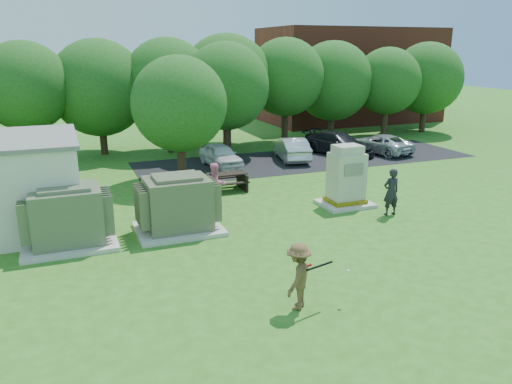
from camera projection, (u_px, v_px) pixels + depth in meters
name	position (u px, v px, depth m)	size (l,w,h in m)	color
ground	(305.00, 268.00, 14.98)	(120.00, 120.00, 0.00)	#2D6619
brick_building	(349.00, 75.00, 44.33)	(15.00, 8.00, 8.00)	maroon
parking_strip	(307.00, 159.00, 29.51)	(20.00, 6.00, 0.01)	#232326
transformer_left	(67.00, 218.00, 16.44)	(3.00, 2.40, 2.07)	beige
transformer_right	(178.00, 205.00, 17.75)	(3.00, 2.40, 2.07)	beige
generator_cabinet	(346.00, 179.00, 20.64)	(2.10, 1.72, 2.56)	beige
picnic_table	(225.00, 180.00, 22.97)	(1.90, 1.43, 0.81)	black
batter	(298.00, 276.00, 12.45)	(1.12, 0.65, 1.74)	brown
person_by_generator	(391.00, 192.00, 19.49)	(0.68, 0.45, 1.88)	black
person_at_picnic	(216.00, 186.00, 20.35)	(0.92, 0.72, 1.89)	pink
car_white	(221.00, 155.00, 27.62)	(1.48, 3.69, 1.26)	white
car_silver_a	(291.00, 149.00, 29.25)	(1.42, 4.08, 1.35)	silver
car_dark	(339.00, 144.00, 30.72)	(1.91, 4.69, 1.36)	black
car_silver_b	(380.00, 144.00, 31.17)	(1.97, 4.28, 1.19)	silver
batting_equipment	(322.00, 267.00, 12.47)	(1.27, 0.31, 0.33)	black
tree_row	(197.00, 85.00, 30.97)	(41.30, 13.30, 7.30)	#47301E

